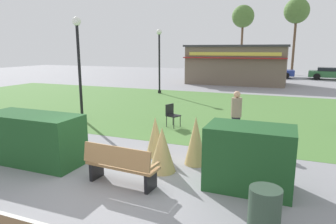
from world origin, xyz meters
TOP-DOWN VIEW (x-y plane):
  - ground_plane at (0.00, 0.00)m, footprint 80.00×80.00m
  - lawn_patch at (0.00, 9.23)m, footprint 36.00×12.00m
  - park_bench at (0.19, -0.00)m, footprint 1.73×0.64m
  - hedge_left at (-2.70, 0.37)m, footprint 2.71×1.10m
  - hedge_right at (2.85, 0.94)m, footprint 1.83×1.10m
  - ornamental_grass_behind_left at (0.12, 2.05)m, footprint 0.56×0.56m
  - ornamental_grass_behind_right at (1.36, 1.86)m, footprint 0.58×0.58m
  - ornamental_grass_behind_center at (0.74, 1.08)m, footprint 0.67×0.67m
  - lamppost_mid at (-4.71, 5.01)m, footprint 0.36×0.36m
  - lamppost_far at (-4.76, 13.55)m, footprint 0.36×0.36m
  - trash_bin at (3.32, -0.83)m, footprint 0.52×0.52m
  - food_kiosk at (-0.87, 21.65)m, footprint 8.51×4.75m
  - cafe_chair_east at (-0.66, 5.33)m, footprint 0.57×0.57m
  - person_strolling at (2.01, 4.24)m, footprint 0.34×0.34m
  - parked_car_west_slot at (-3.69, 28.54)m, footprint 4.26×2.18m
  - parked_car_center_slot at (1.76, 28.54)m, footprint 4.32×2.28m
  - parked_car_east_slot at (7.33, 28.55)m, footprint 4.32×2.29m
  - tree_left_bg at (3.68, 33.26)m, footprint 2.80×2.80m
  - tree_right_bg at (-2.59, 35.33)m, footprint 2.80×2.80m

SIDE VIEW (x-z plane):
  - ground_plane at x=0.00m, z-range 0.00..0.00m
  - lawn_patch at x=0.00m, z-range 0.00..0.01m
  - trash_bin at x=3.32m, z-range 0.00..0.86m
  - park_bench at x=0.19m, z-range 0.01..0.96m
  - cafe_chair_east at x=-0.66m, z-range 0.08..0.97m
  - ornamental_grass_behind_center at x=0.74m, z-range 0.00..1.14m
  - ornamental_grass_behind_left at x=0.12m, z-range 0.00..1.14m
  - parked_car_west_slot at x=-3.69m, z-range 0.04..1.24m
  - parked_car_center_slot at x=1.76m, z-range 0.04..1.24m
  - parked_car_east_slot at x=7.33m, z-range 0.04..1.24m
  - ornamental_grass_behind_right at x=1.36m, z-range 0.00..1.30m
  - hedge_left at x=-2.70m, z-range 0.00..1.33m
  - hedge_right at x=2.85m, z-range 0.00..1.40m
  - person_strolling at x=2.01m, z-range 0.02..1.71m
  - food_kiosk at x=-0.87m, z-range 0.01..3.34m
  - lamppost_mid at x=-4.71m, z-range 0.55..4.84m
  - lamppost_far at x=-4.76m, z-range 0.55..4.84m
  - tree_right_bg at x=-2.59m, z-range 2.74..11.20m
  - tree_left_bg at x=3.68m, z-range 2.83..11.46m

